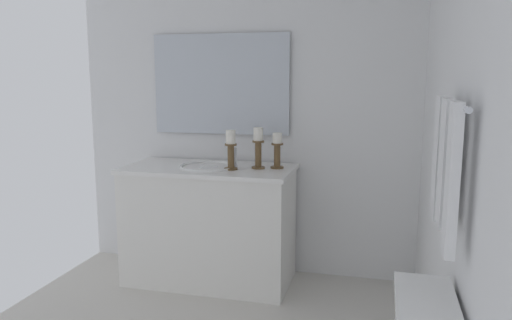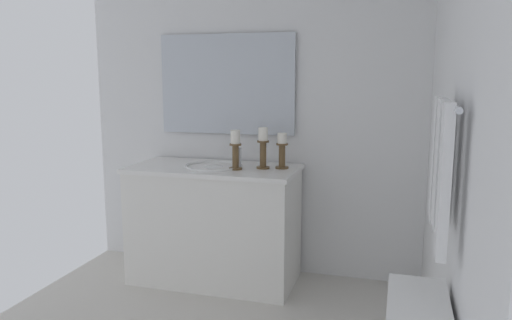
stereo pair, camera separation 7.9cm
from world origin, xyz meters
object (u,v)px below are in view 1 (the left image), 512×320
at_px(vanity_cabinet, 210,224).
at_px(sink_basin, 209,172).
at_px(towel_near_vanity, 439,158).
at_px(mirror, 220,84).
at_px(towel_center, 445,163).
at_px(candle_holder_short, 258,147).
at_px(candle_holder_mid, 230,149).
at_px(candle_holder_tall, 277,150).
at_px(towel_near_corner, 452,180).
at_px(towel_bar, 455,105).

xyz_separation_m(vanity_cabinet, sink_basin, (-0.00, 0.00, 0.37)).
distance_m(sink_basin, towel_near_vanity, 1.88).
distance_m(mirror, towel_center, 2.21).
height_order(mirror, candle_holder_short, mirror).
relative_size(candle_holder_short, candle_holder_mid, 1.05).
relative_size(candle_holder_tall, candle_holder_short, 0.87).
bearing_deg(candle_holder_tall, towel_near_vanity, 34.13).
bearing_deg(towel_center, mirror, -141.66).
height_order(vanity_cabinet, towel_near_vanity, towel_near_vanity).
relative_size(vanity_cabinet, towel_near_corner, 2.51).
bearing_deg(mirror, vanity_cabinet, -0.01).
relative_size(sink_basin, candle_holder_mid, 1.51).
relative_size(towel_center, towel_near_corner, 0.91).
xyz_separation_m(mirror, candle_holder_tall, (0.21, 0.47, -0.43)).
bearing_deg(towel_center, candle_holder_mid, -139.45).
bearing_deg(towel_near_vanity, mirror, -138.30).
relative_size(towel_bar, towel_near_vanity, 1.27).
xyz_separation_m(candle_holder_tall, towel_near_corner, (1.70, 0.89, 0.19)).
bearing_deg(towel_near_vanity, candle_holder_tall, -145.87).
height_order(candle_holder_mid, towel_near_corner, towel_near_corner).
distance_m(sink_basin, candle_holder_tall, 0.50).
xyz_separation_m(mirror, towel_near_corner, (1.91, 1.36, -0.25)).
bearing_deg(towel_near_corner, candle_holder_mid, -143.11).
bearing_deg(towel_bar, candle_holder_mid, -139.03).
xyz_separation_m(sink_basin, towel_near_vanity, (1.25, 1.36, 0.36)).
height_order(mirror, candle_holder_mid, mirror).
bearing_deg(towel_bar, sink_basin, -136.27).
distance_m(candle_holder_short, towel_near_vanity, 1.64).
distance_m(sink_basin, towel_center, 2.02).
bearing_deg(sink_basin, mirror, -179.80).
relative_size(candle_holder_tall, towel_center, 0.56).
xyz_separation_m(vanity_cabinet, towel_near_corner, (1.63, 1.36, 0.72)).
relative_size(candle_holder_mid, towel_center, 0.62).
relative_size(candle_holder_mid, towel_near_corner, 0.57).
height_order(candle_holder_tall, towel_near_corner, towel_near_corner).
bearing_deg(candle_holder_tall, towel_center, 30.58).
bearing_deg(towel_near_vanity, towel_bar, 5.32).
xyz_separation_m(sink_basin, towel_near_corner, (1.63, 1.36, 0.35)).
bearing_deg(sink_basin, towel_near_vanity, 47.47).
relative_size(sink_basin, towel_near_vanity, 0.88).
bearing_deg(mirror, towel_near_corner, 35.42).
bearing_deg(mirror, candle_holder_mid, 27.70).
distance_m(candle_holder_short, towel_bar, 1.84).
height_order(sink_basin, candle_holder_short, candle_holder_short).
relative_size(vanity_cabinet, sink_basin, 2.93).
bearing_deg(vanity_cabinet, candle_holder_mid, 72.40).
distance_m(vanity_cabinet, candle_holder_tall, 0.72).
bearing_deg(towel_bar, towel_near_vanity, -174.68).
height_order(sink_basin, towel_bar, towel_bar).
distance_m(vanity_cabinet, towel_bar, 2.20).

